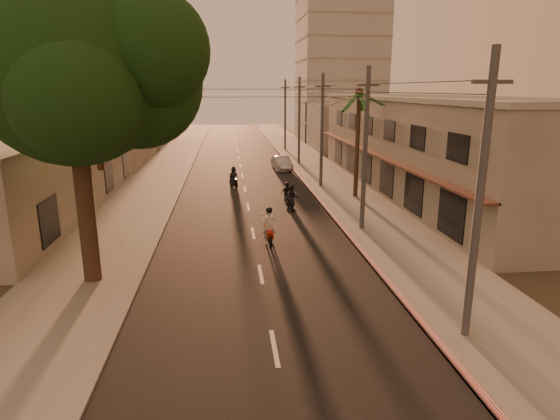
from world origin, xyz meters
The scene contains 19 objects.
ground centered at (0.00, 0.00, 0.00)m, with size 160.00×160.00×0.00m, color #383023.
road centered at (0.00, 20.00, 0.01)m, with size 10.00×140.00×0.02m, color black.
sidewalk_right centered at (7.50, 20.00, 0.06)m, with size 5.00×140.00×0.12m, color slate.
sidewalk_left centered at (-7.50, 20.00, 0.06)m, with size 5.00×140.00×0.12m, color slate.
curb_stripe centered at (5.10, 15.00, 0.10)m, with size 0.20×60.00×0.20m, color #B01412.
shophouse_row centered at (13.95, 18.00, 3.65)m, with size 8.80×34.20×7.30m.
left_building centered at (-13.98, 14.00, 2.60)m, with size 8.20×24.20×5.20m.
distant_tower centered at (16.00, 56.00, 14.00)m, with size 12.10×12.10×28.00m.
broadleaf_tree centered at (-6.61, 2.14, 8.48)m, with size 9.60×8.70×12.10m.
palm_tree centered at (8.00, 16.00, 7.15)m, with size 5.00×5.00×8.20m.
utility_poles centered at (6.20, 20.00, 6.54)m, with size 1.20×48.26×9.00m.
filler_right centered at (14.00, 45.00, 3.00)m, with size 8.00×14.00×6.00m, color #A7A197.
filler_left_near centered at (-14.00, 34.00, 2.20)m, with size 8.00×14.00×4.40m, color #A7A197.
filler_left_far centered at (-14.00, 52.00, 3.50)m, with size 8.00×14.00×7.00m, color #A7A197.
scooter_red centered at (0.74, 6.12, 0.86)m, with size 0.75×2.01×1.98m.
scooter_mid_a centered at (2.87, 12.87, 0.80)m, with size 0.94×1.81×1.78m.
scooter_mid_b centered at (2.75, 14.70, 0.71)m, with size 0.92×1.61×1.58m.
scooter_far_a centered at (-0.86, 21.21, 0.77)m, with size 1.10×1.64×1.68m.
parked_car centered at (4.01, 28.74, 0.68)m, with size 1.86×4.28×1.37m, color #A5A8AE.
Camera 1 is at (-1.27, -16.91, 7.80)m, focal length 30.00 mm.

